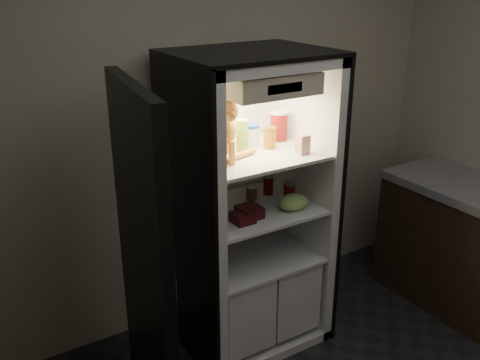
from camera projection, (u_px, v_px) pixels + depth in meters
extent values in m
plane|color=beige|center=(212.00, 124.00, 3.49)|extent=(3.60, 0.00, 3.60)
cube|color=white|center=(223.00, 190.00, 3.54)|extent=(0.85, 0.06, 1.85)
cube|color=white|center=(192.00, 222.00, 3.10)|extent=(0.06, 0.70, 1.85)
cube|color=white|center=(300.00, 194.00, 3.49)|extent=(0.06, 0.70, 1.85)
cube|color=white|center=(250.00, 60.00, 2.97)|extent=(0.85, 0.70, 0.06)
cube|color=white|center=(249.00, 328.00, 3.62)|extent=(0.85, 0.70, 0.06)
cube|color=black|center=(186.00, 224.00, 3.07)|extent=(0.02, 0.72, 1.87)
cube|color=black|center=(305.00, 193.00, 3.51)|extent=(0.02, 0.72, 1.87)
cube|color=black|center=(250.00, 53.00, 2.95)|extent=(0.90, 0.72, 0.02)
cube|color=white|center=(253.00, 154.00, 3.14)|extent=(0.73, 0.62, 0.02)
cube|color=white|center=(252.00, 208.00, 3.27)|extent=(0.73, 0.62, 0.02)
cube|color=white|center=(228.00, 298.00, 3.39)|extent=(0.34, 0.58, 0.48)
cube|color=white|center=(273.00, 282.00, 3.56)|extent=(0.34, 0.58, 0.48)
cube|color=white|center=(252.00, 256.00, 3.39)|extent=(0.73, 0.62, 0.02)
cube|color=beige|center=(275.00, 85.00, 2.81)|extent=(0.52, 0.18, 0.12)
cube|color=black|center=(285.00, 88.00, 2.75)|extent=(0.22, 0.01, 0.05)
cube|color=black|center=(145.00, 273.00, 2.57)|extent=(0.19, 0.87, 1.85)
cube|color=white|center=(156.00, 343.00, 2.66)|extent=(0.15, 0.64, 0.12)
cube|color=white|center=(150.00, 255.00, 2.48)|extent=(0.15, 0.64, 0.12)
ellipsoid|color=#BA5417|center=(215.00, 139.00, 3.03)|extent=(0.24, 0.28, 0.21)
ellipsoid|color=#BA5417|center=(222.00, 130.00, 2.91)|extent=(0.19, 0.18, 0.18)
sphere|color=orange|center=(226.00, 111.00, 2.81)|extent=(0.15, 0.15, 0.13)
sphere|color=orange|center=(230.00, 116.00, 2.77)|extent=(0.07, 0.07, 0.06)
cone|color=orange|center=(218.00, 98.00, 2.78)|extent=(0.06, 0.06, 0.06)
cone|color=orange|center=(232.00, 97.00, 2.81)|extent=(0.06, 0.06, 0.06)
cylinder|color=#BA5417|center=(221.00, 155.00, 2.89)|extent=(0.03, 0.03, 0.13)
cylinder|color=#BA5417|center=(232.00, 153.00, 2.91)|extent=(0.03, 0.03, 0.13)
cylinder|color=#BA5417|center=(240.00, 155.00, 3.02)|extent=(0.25, 0.10, 0.03)
cylinder|color=#217B35|center=(242.00, 137.00, 3.12)|extent=(0.07, 0.07, 0.18)
cylinder|color=#217B35|center=(242.00, 121.00, 3.09)|extent=(0.07, 0.07, 0.02)
cylinder|color=white|center=(251.00, 137.00, 3.22)|extent=(0.10, 0.10, 0.12)
cylinder|color=#183EA8|center=(251.00, 126.00, 3.19)|extent=(0.10, 0.10, 0.02)
cylinder|color=maroon|center=(270.00, 139.00, 3.19)|extent=(0.07, 0.07, 0.12)
cylinder|color=gold|center=(270.00, 128.00, 3.17)|extent=(0.07, 0.07, 0.01)
cylinder|color=maroon|center=(279.00, 127.00, 3.34)|extent=(0.11, 0.11, 0.17)
cylinder|color=white|center=(279.00, 112.00, 3.30)|extent=(0.11, 0.11, 0.01)
cube|color=silver|center=(303.00, 144.00, 3.09)|extent=(0.07, 0.07, 0.11)
cylinder|color=black|center=(268.00, 186.00, 3.43)|extent=(0.06, 0.06, 0.12)
cylinder|color=#B2B2B2|center=(269.00, 177.00, 3.41)|extent=(0.07, 0.07, 0.00)
cylinder|color=black|center=(288.00, 191.00, 3.36)|extent=(0.06, 0.06, 0.11)
cylinder|color=#B2B2B2|center=(288.00, 182.00, 3.34)|extent=(0.06, 0.06, 0.00)
cylinder|color=black|center=(290.00, 193.00, 3.31)|extent=(0.06, 0.06, 0.12)
cylinder|color=#B2B2B2|center=(290.00, 184.00, 3.29)|extent=(0.07, 0.07, 0.00)
cylinder|color=#583719|center=(252.00, 194.00, 3.35)|extent=(0.07, 0.07, 0.08)
cylinder|color=#B2B2B2|center=(252.00, 187.00, 3.33)|extent=(0.07, 0.07, 0.01)
ellipsoid|color=#91CA5E|center=(293.00, 202.00, 3.21)|extent=(0.19, 0.14, 0.10)
cube|color=#470B11|center=(243.00, 218.00, 3.05)|extent=(0.12, 0.12, 0.06)
cube|color=#470B11|center=(250.00, 212.00, 3.11)|extent=(0.13, 0.13, 0.07)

